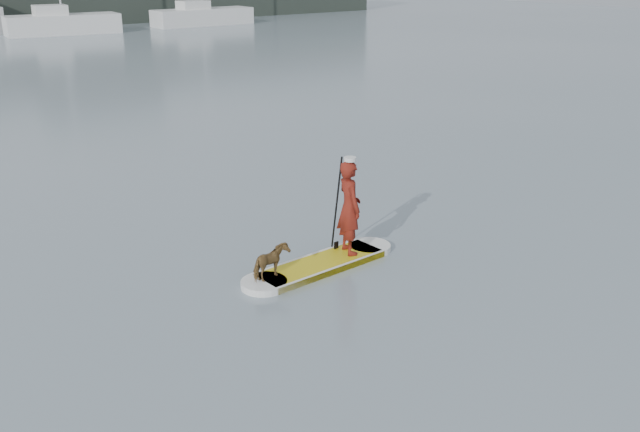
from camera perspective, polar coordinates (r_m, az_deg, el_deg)
ground at (r=9.86m, az=-4.38°, el=-12.63°), size 140.00×140.00×0.00m
paddleboard at (r=12.92m, az=-0.00°, el=-3.92°), size 3.30×0.93×0.12m
paddler at (r=13.00m, az=2.36°, el=0.69°), size 0.58×0.73×1.76m
white_cap at (r=12.72m, az=2.42°, el=4.57°), size 0.22×0.22×0.07m
dog at (r=12.16m, az=-3.94°, el=-3.73°), size 0.76×0.49×0.59m
paddle at (r=13.21m, az=1.33°, el=0.09°), size 0.10×0.30×2.00m
sailboat_e at (r=55.26m, az=-19.95°, el=14.34°), size 7.94×3.37×11.17m
sailboat_f at (r=59.64m, az=-9.42°, el=15.60°), size 8.11×2.46×12.11m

